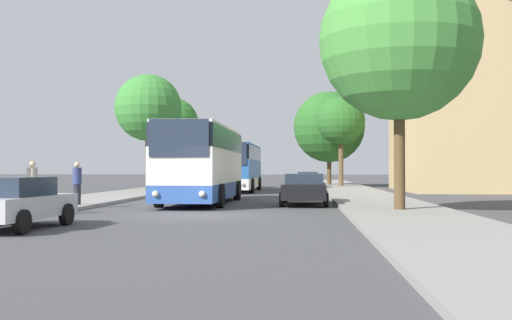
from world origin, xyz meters
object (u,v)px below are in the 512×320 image
at_px(parked_car_left_curb, 14,202).
at_px(tree_right_far, 341,121).
at_px(parked_car_right_near, 305,188).
at_px(parked_car_right_far, 308,180).
at_px(pedestrian_waiting_far, 32,186).
at_px(bus_front, 202,163).
at_px(tree_left_far, 171,125).
at_px(tree_right_near, 329,127).
at_px(tree_left_near, 148,108).
at_px(tree_right_mid, 399,41).
at_px(bus_middle, 238,167).
at_px(pedestrian_waiting_near, 77,183).

distance_m(parked_car_left_curb, tree_right_far, 37.66).
bearing_deg(parked_car_left_curb, parked_car_right_near, 58.38).
height_order(parked_car_right_far, pedestrian_waiting_far, pedestrian_waiting_far).
distance_m(bus_front, tree_right_far, 25.11).
distance_m(parked_car_right_near, tree_left_far, 22.43).
relative_size(bus_front, tree_right_far, 1.38).
relative_size(pedestrian_waiting_far, tree_right_near, 0.20).
distance_m(parked_car_left_curb, tree_left_near, 24.41).
bearing_deg(tree_right_mid, bus_front, 145.41).
distance_m(bus_middle, parked_car_right_near, 16.24).
relative_size(pedestrian_waiting_far, tree_left_near, 0.22).
bearing_deg(parked_car_right_near, bus_middle, -72.00).
height_order(tree_right_near, tree_right_far, tree_right_near).
xyz_separation_m(bus_front, tree_right_mid, (8.14, -5.61, 4.36)).
xyz_separation_m(bus_middle, pedestrian_waiting_near, (-4.66, -18.43, -0.74)).
xyz_separation_m(tree_right_near, tree_right_mid, (0.95, -33.81, 0.74)).
relative_size(parked_car_right_near, tree_right_mid, 0.52).
height_order(tree_left_near, tree_right_mid, tree_right_mid).
height_order(bus_front, pedestrian_waiting_near, bus_front).
bearing_deg(tree_right_far, tree_left_far, -159.97).
distance_m(bus_front, parked_car_right_far, 20.73).
relative_size(parked_car_right_far, tree_left_far, 0.63).
distance_m(bus_middle, tree_left_near, 7.55).
distance_m(bus_front, tree_left_near, 13.41).
relative_size(bus_middle, tree_right_far, 1.37).
xyz_separation_m(pedestrian_waiting_far, tree_right_mid, (12.84, 1.87, 5.22)).
relative_size(tree_left_far, tree_right_mid, 0.79).
relative_size(parked_car_left_curb, tree_right_far, 0.54).
bearing_deg(tree_right_far, bus_middle, -131.53).
height_order(parked_car_right_near, tree_left_far, tree_left_far).
relative_size(parked_car_right_near, tree_right_far, 0.62).
height_order(bus_front, tree_right_far, tree_right_far).
xyz_separation_m(bus_front, tree_right_near, (7.19, 28.20, 3.62)).
xyz_separation_m(tree_left_near, tree_right_near, (12.76, 16.61, -0.16)).
relative_size(bus_front, pedestrian_waiting_far, 6.07).
relative_size(pedestrian_waiting_far, tree_right_mid, 0.19).
xyz_separation_m(parked_car_right_far, pedestrian_waiting_near, (-9.64, -23.83, 0.30)).
distance_m(parked_car_left_curb, tree_left_far, 31.16).
bearing_deg(tree_right_mid, tree_left_far, 119.47).
bearing_deg(parked_car_right_far, pedestrian_waiting_far, 70.93).
bearing_deg(tree_right_near, tree_left_near, -127.53).
bearing_deg(pedestrian_waiting_far, bus_front, -122.36).
bearing_deg(bus_middle, parked_car_right_far, 47.64).
xyz_separation_m(pedestrian_waiting_near, tree_right_near, (11.72, 31.97, 4.47)).
bearing_deg(parked_car_right_far, tree_left_near, 38.94).
height_order(bus_middle, tree_right_far, tree_right_far).
distance_m(parked_car_left_curb, parked_car_right_near, 13.70).
xyz_separation_m(parked_car_right_near, tree_right_far, (3.22, 24.39, 4.93)).
bearing_deg(bus_middle, pedestrian_waiting_far, -101.91).
bearing_deg(bus_front, tree_right_far, 71.74).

